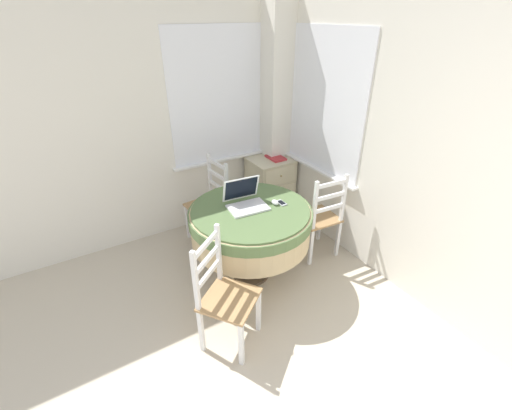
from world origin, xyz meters
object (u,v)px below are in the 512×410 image
object	(u,v)px
corner_cabinet	(270,186)
book_on_cabinet	(276,158)
dining_chair_near_back_window	(210,204)
round_dining_table	(250,223)
computer_mouse	(275,202)
cell_phone	(281,203)
dining_chair_camera_near	(224,296)
dining_chair_near_right_window	(320,218)
laptop	(245,201)

from	to	relation	value
corner_cabinet	book_on_cabinet	xyz separation A→B (m)	(0.05, -0.03, 0.39)
dining_chair_near_back_window	book_on_cabinet	size ratio (longest dim) A/B	3.92
round_dining_table	computer_mouse	distance (m)	0.30
cell_phone	book_on_cabinet	distance (m)	1.14
computer_mouse	dining_chair_camera_near	distance (m)	0.99
computer_mouse	round_dining_table	bearing A→B (deg)	167.94
round_dining_table	dining_chair_near_right_window	xyz separation A→B (m)	(0.79, -0.07, -0.16)
laptop	cell_phone	world-z (taller)	laptop
computer_mouse	cell_phone	world-z (taller)	computer_mouse
dining_chair_near_back_window	dining_chair_camera_near	size ratio (longest dim) A/B	1.00
dining_chair_camera_near	book_on_cabinet	size ratio (longest dim) A/B	3.92
dining_chair_near_right_window	dining_chair_camera_near	world-z (taller)	same
cell_phone	dining_chair_near_right_window	bearing A→B (deg)	-0.74
laptop	dining_chair_camera_near	world-z (taller)	laptop
book_on_cabinet	dining_chair_near_right_window	bearing A→B (deg)	-95.82
dining_chair_camera_near	corner_cabinet	xyz separation A→B (m)	(1.39, 1.49, -0.08)
round_dining_table	dining_chair_camera_near	world-z (taller)	dining_chair_camera_near
computer_mouse	cell_phone	size ratio (longest dim) A/B	0.74
corner_cabinet	book_on_cabinet	size ratio (longest dim) A/B	3.07
computer_mouse	dining_chair_near_back_window	size ratio (longest dim) A/B	0.09
dining_chair_camera_near	book_on_cabinet	xyz separation A→B (m)	(1.44, 1.46, 0.31)
computer_mouse	dining_chair_near_right_window	distance (m)	0.65
computer_mouse	dining_chair_near_right_window	xyz separation A→B (m)	(0.55, -0.02, -0.34)
computer_mouse	dining_chair_camera_near	xyz separation A→B (m)	(-0.79, -0.50, -0.34)
laptop	book_on_cabinet	world-z (taller)	laptop
cell_phone	book_on_cabinet	world-z (taller)	cell_phone
cell_phone	dining_chair_camera_near	world-z (taller)	dining_chair_camera_near
book_on_cabinet	round_dining_table	bearing A→B (deg)	-134.36
laptop	computer_mouse	bearing A→B (deg)	-25.63
laptop	dining_chair_near_back_window	distance (m)	0.81
cell_phone	dining_chair_near_back_window	world-z (taller)	dining_chair_near_back_window
laptop	book_on_cabinet	xyz separation A→B (m)	(0.90, 0.84, -0.06)
dining_chair_near_back_window	book_on_cabinet	bearing A→B (deg)	7.07
corner_cabinet	dining_chair_camera_near	bearing A→B (deg)	-133.00
round_dining_table	cell_phone	distance (m)	0.34
computer_mouse	dining_chair_camera_near	bearing A→B (deg)	-147.42
round_dining_table	dining_chair_camera_near	bearing A→B (deg)	-135.07
dining_chair_near_right_window	cell_phone	bearing A→B (deg)	179.26
computer_mouse	dining_chair_near_back_window	xyz separation A→B (m)	(-0.29, 0.84, -0.34)
dining_chair_near_back_window	book_on_cabinet	xyz separation A→B (m)	(0.94, 0.12, 0.31)
dining_chair_near_back_window	laptop	bearing A→B (deg)	-86.24
cell_phone	book_on_cabinet	xyz separation A→B (m)	(0.59, 0.97, -0.01)
laptop	dining_chair_near_back_window	xyz separation A→B (m)	(-0.05, 0.72, -0.37)
laptop	dining_chair_near_right_window	size ratio (longest dim) A/B	0.39
cell_phone	dining_chair_camera_near	distance (m)	1.03
dining_chair_near_right_window	laptop	bearing A→B (deg)	170.20
dining_chair_near_right_window	corner_cabinet	xyz separation A→B (m)	(0.05, 1.00, -0.08)
laptop	dining_chair_near_right_window	xyz separation A→B (m)	(0.80, -0.14, -0.37)
dining_chair_near_back_window	dining_chair_near_right_window	xyz separation A→B (m)	(0.84, -0.86, 0.00)
dining_chair_near_right_window	dining_chair_near_back_window	bearing A→B (deg)	134.53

